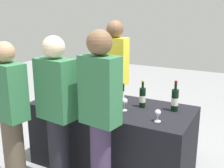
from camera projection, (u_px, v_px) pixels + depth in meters
ground_plane at (112, 165)px, 3.38m from camera, size 12.00×12.00×0.00m
tasting_table at (112, 136)px, 3.28m from camera, size 1.83×0.84×0.77m
wine_bottle_0 at (78, 85)px, 3.55m from camera, size 0.07×0.07×0.34m
wine_bottle_1 at (104, 90)px, 3.35m from camera, size 0.07×0.07×0.31m
wine_bottle_2 at (122, 93)px, 3.24m from camera, size 0.07×0.07×0.32m
wine_bottle_3 at (142, 97)px, 3.08m from camera, size 0.07×0.07×0.31m
wine_bottle_4 at (175, 100)px, 2.96m from camera, size 0.08×0.08×0.34m
wine_glass_0 at (65, 93)px, 3.34m from camera, size 0.07×0.07×0.13m
wine_glass_1 at (96, 100)px, 3.03m from camera, size 0.06×0.06×0.14m
wine_glass_2 at (124, 102)px, 2.98m from camera, size 0.07×0.07×0.14m
wine_glass_3 at (158, 113)px, 2.69m from camera, size 0.07×0.07×0.12m
ice_bucket at (63, 89)px, 3.48m from camera, size 0.20×0.20×0.17m
server_pouring at (115, 76)px, 3.80m from camera, size 0.34×0.23×1.70m
guest_0 at (10, 112)px, 2.80m from camera, size 0.42×0.28×1.54m
guest_1 at (57, 111)px, 2.72m from camera, size 0.41×0.26×1.60m
guest_2 at (100, 113)px, 2.50m from camera, size 0.38×0.24×1.68m
menu_board at (99, 101)px, 4.33m from camera, size 0.47×0.14×0.90m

